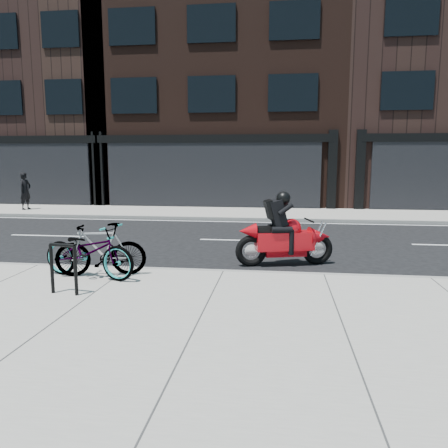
# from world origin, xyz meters

# --- Properties ---
(ground) EXTENTS (120.00, 120.00, 0.00)m
(ground) POSITION_xyz_m (0.00, 0.00, 0.00)
(ground) COLOR black
(ground) RESTS_ON ground
(sidewalk_near) EXTENTS (60.00, 6.00, 0.13)m
(sidewalk_near) POSITION_xyz_m (0.00, -5.00, 0.07)
(sidewalk_near) COLOR gray
(sidewalk_near) RESTS_ON ground
(sidewalk_far) EXTENTS (60.00, 3.50, 0.13)m
(sidewalk_far) POSITION_xyz_m (0.00, 7.75, 0.07)
(sidewalk_far) COLOR gray
(sidewalk_far) RESTS_ON ground
(building_midwest) EXTENTS (10.00, 10.00, 12.00)m
(building_midwest) POSITION_xyz_m (-12.00, 14.50, 6.00)
(building_midwest) COLOR black
(building_midwest) RESTS_ON ground
(building_center) EXTENTS (12.00, 10.00, 14.50)m
(building_center) POSITION_xyz_m (-2.00, 14.50, 7.25)
(building_center) COLOR black
(building_center) RESTS_ON ground
(bike_rack) EXTENTS (0.51, 0.13, 0.87)m
(bike_rack) POSITION_xyz_m (-2.46, -3.81, 0.64)
(bike_rack) COLOR black
(bike_rack) RESTS_ON sidewalk_near
(bicycle_front) EXTENTS (2.07, 1.11, 1.03)m
(bicycle_front) POSITION_xyz_m (-2.47, -2.79, 0.65)
(bicycle_front) COLOR gray
(bicycle_front) RESTS_ON sidewalk_near
(bicycle_rear) EXTENTS (1.79, 0.90, 1.04)m
(bicycle_rear) POSITION_xyz_m (-2.30, -2.63, 0.65)
(bicycle_rear) COLOR gray
(bicycle_rear) RESTS_ON sidewalk_near
(motorcycle) EXTENTS (2.21, 0.86, 1.68)m
(motorcycle) POSITION_xyz_m (1.33, -0.78, 0.68)
(motorcycle) COLOR black
(motorcycle) RESTS_ON ground
(pedestrian) EXTENTS (0.50, 0.66, 1.63)m
(pedestrian) POSITION_xyz_m (-9.99, 7.41, 0.95)
(pedestrian) COLOR black
(pedestrian) RESTS_ON sidewalk_far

